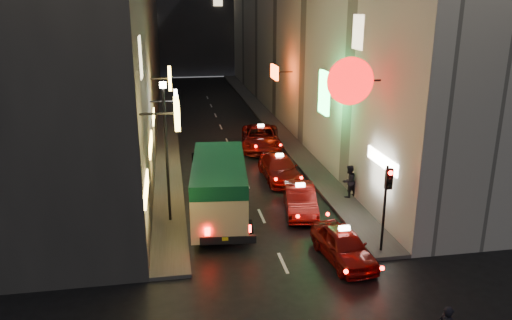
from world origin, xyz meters
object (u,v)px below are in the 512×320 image
taxi_near (343,243)px  traffic_light (387,191)px  minibus (219,183)px  lamp_post (166,143)px

taxi_near → traffic_light: size_ratio=1.38×
minibus → lamp_post: size_ratio=1.09×
taxi_near → traffic_light: (1.68, 0.14, 1.95)m
minibus → traffic_light: 7.49m
minibus → lamp_post: 2.97m
lamp_post → taxi_near: bearing=-35.6°
minibus → traffic_light: bearing=-36.7°
taxi_near → lamp_post: lamp_post is taller
traffic_light → lamp_post: size_ratio=0.56×
minibus → traffic_light: (5.96, -4.45, 0.90)m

